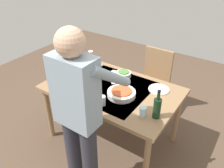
{
  "coord_description": "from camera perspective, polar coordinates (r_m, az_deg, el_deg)",
  "views": [
    {
      "loc": [
        -1.22,
        1.79,
        2.16
      ],
      "look_at": [
        0.0,
        0.0,
        0.81
      ],
      "focal_mm": 37.22,
      "sensor_mm": 36.0,
      "label": 1
    }
  ],
  "objects": [
    {
      "name": "water_cup_near_right",
      "position": [
        2.3,
        -2.43,
        -4.08
      ],
      "size": [
        0.07,
        0.07,
        0.1
      ],
      "primitive_type": "cylinder",
      "color": "silver",
      "rests_on": "dining_table"
    },
    {
      "name": "dinner_plate_near",
      "position": [
        2.6,
        11.43,
        -1.29
      ],
      "size": [
        0.23,
        0.23,
        0.01
      ],
      "primitive_type": "cylinder",
      "color": "white",
      "rests_on": "dining_table"
    },
    {
      "name": "serving_bowl_pasta",
      "position": [
        2.44,
        2.34,
        -2.25
      ],
      "size": [
        0.3,
        0.3,
        0.07
      ],
      "color": "white",
      "rests_on": "dining_table"
    },
    {
      "name": "water_cup_near_left",
      "position": [
        2.18,
        7.56,
        -6.73
      ],
      "size": [
        0.07,
        0.07,
        0.1
      ],
      "primitive_type": "cylinder",
      "color": "silver",
      "rests_on": "dining_table"
    },
    {
      "name": "person_server",
      "position": [
        1.92,
        -8.15,
        -7.07
      ],
      "size": [
        0.42,
        0.61,
        1.69
      ],
      "color": "#2D2D38",
      "rests_on": "ground_plane"
    },
    {
      "name": "ground_plane",
      "position": [
        3.06,
        -0.0,
        -12.95
      ],
      "size": [
        6.0,
        6.0,
        0.0
      ],
      "primitive_type": "plane",
      "color": "brown"
    },
    {
      "name": "side_bowl_salad",
      "position": [
        2.79,
        2.86,
        2.49
      ],
      "size": [
        0.18,
        0.18,
        0.07
      ],
      "color": "white",
      "rests_on": "dining_table"
    },
    {
      "name": "dining_table",
      "position": [
        2.63,
        -0.0,
        -2.36
      ],
      "size": [
        1.47,
        0.93,
        0.76
      ],
      "color": "#93704C",
      "rests_on": "ground_plane"
    },
    {
      "name": "chair_near",
      "position": [
        3.29,
        10.29,
        1.64
      ],
      "size": [
        0.4,
        0.4,
        0.91
      ],
      "color": "brown",
      "rests_on": "ground_plane"
    },
    {
      "name": "wine_bottle",
      "position": [
        2.15,
        11.02,
        -5.71
      ],
      "size": [
        0.07,
        0.07,
        0.3
      ],
      "color": "black",
      "rests_on": "dining_table"
    },
    {
      "name": "wine_glass_right",
      "position": [
        3.13,
        -5.27,
        7.25
      ],
      "size": [
        0.07,
        0.07,
        0.15
      ],
      "color": "white",
      "rests_on": "dining_table"
    },
    {
      "name": "table_fork",
      "position": [
        2.92,
        -7.68,
        2.96
      ],
      "size": [
        0.07,
        0.17,
        0.0
      ],
      "primitive_type": "cube",
      "rotation": [
        0.0,
        0.0,
        0.34
      ],
      "color": "silver",
      "rests_on": "dining_table"
    },
    {
      "name": "wine_glass_left",
      "position": [
        2.62,
        0.49,
        2.2
      ],
      "size": [
        0.07,
        0.07,
        0.15
      ],
      "color": "white",
      "rests_on": "dining_table"
    },
    {
      "name": "table_knife",
      "position": [
        3.01,
        -3.68,
        4.1
      ],
      "size": [
        0.01,
        0.2,
        0.0
      ],
      "primitive_type": "cube",
      "rotation": [
        0.0,
        0.0,
        0.0
      ],
      "color": "silver",
      "rests_on": "dining_table"
    }
  ]
}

